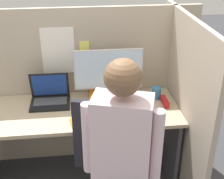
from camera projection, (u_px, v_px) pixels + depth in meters
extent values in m
cube|color=tan|center=(77.00, 89.00, 2.82)|extent=(2.16, 0.04, 1.47)
cube|color=white|center=(58.00, 51.00, 2.61)|extent=(0.28, 0.01, 0.40)
cube|color=#F4EA66|center=(84.00, 46.00, 2.62)|extent=(0.08, 0.01, 0.08)
cube|color=#EA9EC6|center=(126.00, 59.00, 2.72)|extent=(0.08, 0.01, 0.08)
cube|color=tan|center=(182.00, 105.00, 2.56)|extent=(0.04, 1.25, 1.47)
cube|color=tan|center=(77.00, 111.00, 2.54)|extent=(1.66, 0.63, 0.03)
cube|color=#4C4C51|center=(169.00, 140.00, 2.78)|extent=(0.03, 0.53, 0.68)
cube|color=orange|center=(109.00, 96.00, 2.69)|extent=(0.33, 0.25, 0.05)
cylinder|color=#B2B2B7|center=(109.00, 92.00, 2.68)|extent=(0.17, 0.17, 0.01)
cylinder|color=#B2B2B7|center=(109.00, 89.00, 2.67)|extent=(0.04, 0.04, 0.05)
cube|color=#B2B2B7|center=(108.00, 69.00, 2.59)|extent=(0.57, 0.02, 0.34)
cube|color=silver|center=(109.00, 70.00, 2.57)|extent=(0.55, 0.00, 0.32)
cube|color=black|center=(50.00, 103.00, 2.61)|extent=(0.32, 0.24, 0.02)
cube|color=#424242|center=(50.00, 101.00, 2.62)|extent=(0.28, 0.13, 0.00)
cube|color=black|center=(50.00, 85.00, 2.63)|extent=(0.32, 0.06, 0.24)
cube|color=#1E3D93|center=(50.00, 85.00, 2.62)|extent=(0.28, 0.05, 0.21)
ellipsoid|color=silver|center=(81.00, 111.00, 2.49)|extent=(0.06, 0.05, 0.03)
cube|color=#A31919|center=(165.00, 102.00, 2.60)|extent=(0.04, 0.15, 0.05)
cone|color=orange|center=(72.00, 124.00, 2.31)|extent=(0.04, 0.12, 0.04)
cylinder|color=green|center=(72.00, 119.00, 2.37)|extent=(0.02, 0.02, 0.02)
cube|color=black|center=(105.00, 138.00, 2.11)|extent=(0.43, 0.18, 0.54)
cube|color=silver|center=(122.00, 142.00, 1.83)|extent=(0.38, 0.29, 0.60)
sphere|color=brown|center=(123.00, 78.00, 1.64)|extent=(0.21, 0.21, 0.21)
cylinder|color=silver|center=(88.00, 139.00, 1.86)|extent=(0.07, 0.07, 0.48)
cylinder|color=silver|center=(157.00, 146.00, 1.80)|extent=(0.07, 0.07, 0.48)
cylinder|color=teal|center=(156.00, 93.00, 2.68)|extent=(0.08, 0.08, 0.10)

